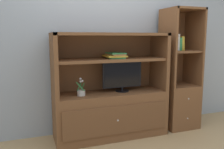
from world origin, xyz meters
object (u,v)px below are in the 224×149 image
at_px(bookshelf_tall, 178,89).
at_px(magazine_stack, 115,55).
at_px(tv_monitor, 122,76).
at_px(upright_book_row, 176,43).
at_px(potted_plant, 81,91).
at_px(media_console, 111,103).

bearing_deg(bookshelf_tall, magazine_stack, -179.65).
xyz_separation_m(tv_monitor, upright_book_row, (0.84, 0.00, 0.44)).
relative_size(magazine_stack, bookshelf_tall, 0.18).
bearing_deg(magazine_stack, tv_monitor, -4.77).
xyz_separation_m(potted_plant, upright_book_row, (1.43, 0.05, 0.60)).
relative_size(media_console, tv_monitor, 2.72).
bearing_deg(magazine_stack, potted_plant, -173.71).
xyz_separation_m(media_console, upright_book_row, (1.01, -0.01, 0.81)).
relative_size(magazine_stack, upright_book_row, 1.14).
bearing_deg(upright_book_row, bookshelf_tall, 6.29).
height_order(tv_monitor, magazine_stack, magazine_stack).
bearing_deg(tv_monitor, magazine_stack, 175.23).
bearing_deg(magazine_stack, upright_book_row, -0.21).
xyz_separation_m(tv_monitor, magazine_stack, (-0.10, 0.01, 0.28)).
xyz_separation_m(bookshelf_tall, upright_book_row, (-0.09, -0.01, 0.70)).
relative_size(potted_plant, upright_book_row, 0.86).
bearing_deg(bookshelf_tall, tv_monitor, -179.09).
relative_size(media_console, bookshelf_tall, 0.87).
height_order(tv_monitor, bookshelf_tall, bookshelf_tall).
distance_m(tv_monitor, bookshelf_tall, 0.97).
bearing_deg(tv_monitor, upright_book_row, 0.34).
xyz_separation_m(tv_monitor, potted_plant, (-0.58, -0.04, -0.16)).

